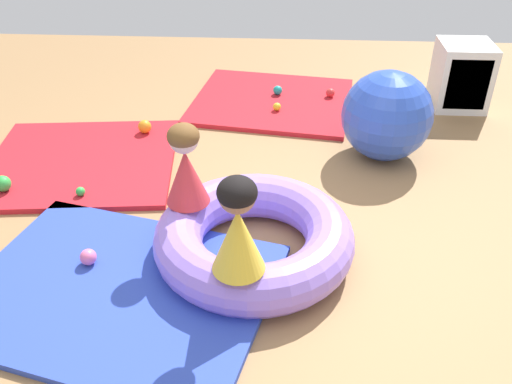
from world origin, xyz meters
name	(u,v)px	position (x,y,z in m)	size (l,w,h in m)	color
ground_plane	(265,264)	(0.00, 0.00, 0.00)	(8.00, 8.00, 0.00)	#9E7549
gym_mat_center_rear	(82,162)	(-1.40, 1.04, 0.02)	(1.34, 1.24, 0.04)	red
gym_mat_far_right	(272,101)	(-0.03, 2.19, 0.02)	(1.36, 1.21, 0.04)	red
gym_mat_far_left	(118,290)	(-0.77, -0.28, 0.02)	(1.58, 1.21, 0.04)	#2D47B7
inflatable_cushion	(254,238)	(-0.07, 0.07, 0.14)	(1.13, 1.13, 0.28)	#9975EA
child_in_red	(186,165)	(-0.45, 0.21, 0.51)	(0.30, 0.30, 0.49)	red
child_in_yellow	(238,227)	(-0.12, -0.35, 0.53)	(0.31, 0.31, 0.52)	yellow
play_ball_green	(3,184)	(-1.78, 0.60, 0.09)	(0.11, 0.11, 0.11)	green
play_ball_red	(330,93)	(0.49, 2.27, 0.08)	(0.08, 0.08, 0.08)	red
play_ball_blue	(161,254)	(-0.58, -0.04, 0.08)	(0.09, 0.09, 0.09)	blue
play_ball_orange	(145,127)	(-1.02, 1.49, 0.09)	(0.10, 0.10, 0.10)	orange
play_ball_teal	(278,90)	(0.01, 2.30, 0.08)	(0.08, 0.08, 0.08)	teal
play_ball_pink	(88,257)	(-0.98, -0.09, 0.09)	(0.09, 0.09, 0.09)	pink
play_ball_yellow	(277,107)	(0.02, 1.96, 0.07)	(0.07, 0.07, 0.07)	yellow
play_ball_green_second	(80,191)	(-1.24, 0.57, 0.07)	(0.06, 0.06, 0.06)	green
exercise_ball_large	(387,116)	(0.82, 1.30, 0.33)	(0.66, 0.66, 0.66)	blue
storage_cube	(462,76)	(1.60, 2.22, 0.28)	(0.44, 0.44, 0.56)	silver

